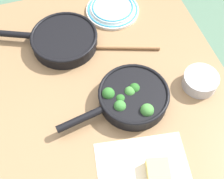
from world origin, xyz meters
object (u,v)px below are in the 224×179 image
Objects in this scene: cheese_block at (158,175)px; dinner_plate_stack at (113,9)px; wooden_spoon at (99,47)px; prep_bowl_steel at (200,81)px; skillet_broccoli at (132,97)px; skillet_eggs at (63,40)px.

cheese_block is 0.47× the size of dinner_plate_stack.
wooden_spoon is 3.52× the size of cheese_block.
prep_bowl_steel is at bearing 135.21° from cheese_block.
prep_bowl_steel is (0.00, 0.25, -0.01)m from skillet_broccoli.
prep_bowl_steel reaches higher than cheese_block.
skillet_eggs is 0.60m from cheese_block.
skillet_broccoli reaches higher than dinner_plate_stack.
cheese_block is 0.85× the size of prep_bowl_steel.
cheese_block is (0.58, 0.15, -0.01)m from skillet_eggs.
skillet_eggs is 1.80× the size of dinner_plate_stack.
wooden_spoon is at bearing -132.38° from prep_bowl_steel.
skillet_eggs reaches higher than wooden_spoon.
skillet_broccoli is 0.26m from cheese_block.
skillet_broccoli is 3.79× the size of cheese_block.
skillet_eggs reaches higher than cheese_block.
wooden_spoon is 0.39m from prep_bowl_steel.
dinner_plate_stack is at bearing -103.35° from wooden_spoon.
wooden_spoon is at bearing -176.73° from cheese_block.
skillet_broccoli is 0.44m from dinner_plate_stack.
skillet_broccoli is at bearing 140.22° from skillet_eggs.
prep_bowl_steel is (0.32, 0.41, -0.00)m from skillet_eggs.
wooden_spoon is (-0.26, -0.04, -0.02)m from skillet_broccoli.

